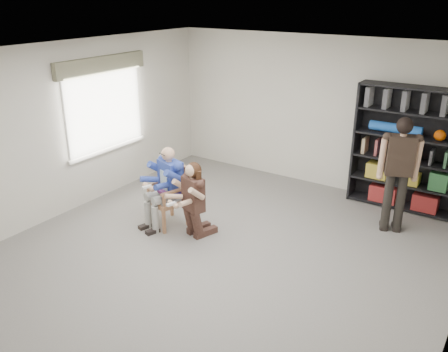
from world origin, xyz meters
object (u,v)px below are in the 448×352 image
Objects in this scene: standing_man at (397,177)px; bookshelf at (408,150)px; armchair at (167,195)px; seated_man at (167,187)px; kneeling_woman at (192,201)px.

bookshelf is at bearing 73.62° from standing_man.
armchair is 0.77× the size of seated_man.
seated_man reaches higher than armchair.
standing_man is (3.05, 1.75, 0.26)m from seated_man.
standing_man reaches higher than armchair.
standing_man is at bearing -84.48° from bookshelf.
seated_man is (0.00, 0.00, 0.15)m from armchair.
armchair is at bearing -172.09° from standing_man.
kneeling_woman is 3.72m from bookshelf.
standing_man is (3.05, 1.75, 0.41)m from armchair.
kneeling_woman is (0.58, -0.12, -0.06)m from seated_man.
bookshelf reaches higher than armchair.
bookshelf reaches higher than seated_man.
armchair is 0.55× the size of standing_man.
kneeling_woman is 0.57× the size of bookshelf.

